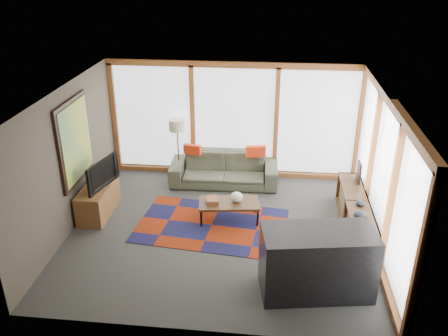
# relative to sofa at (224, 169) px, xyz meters

# --- Properties ---
(ground) EXTENTS (5.50, 5.50, 0.00)m
(ground) POSITION_rel_sofa_xyz_m (0.17, -1.95, -0.34)
(ground) COLOR #30302D
(ground) RESTS_ON ground
(room_envelope) EXTENTS (5.52, 5.02, 2.62)m
(room_envelope) POSITION_rel_sofa_xyz_m (0.66, -1.39, 1.20)
(room_envelope) COLOR #423A2E
(room_envelope) RESTS_ON ground
(rug) EXTENTS (2.90, 2.03, 0.01)m
(rug) POSITION_rel_sofa_xyz_m (-0.04, -1.77, -0.33)
(rug) COLOR maroon
(rug) RESTS_ON ground
(sofa) EXTENTS (2.35, 0.98, 0.68)m
(sofa) POSITION_rel_sofa_xyz_m (0.00, 0.00, 0.00)
(sofa) COLOR #3A3F2E
(sofa) RESTS_ON ground
(pillow_left) EXTENTS (0.39, 0.19, 0.21)m
(pillow_left) POSITION_rel_sofa_xyz_m (-0.68, -0.00, 0.44)
(pillow_left) COLOR red
(pillow_left) RESTS_ON sofa
(pillow_right) EXTENTS (0.43, 0.20, 0.23)m
(pillow_right) POSITION_rel_sofa_xyz_m (0.68, 0.02, 0.45)
(pillow_right) COLOR red
(pillow_right) RESTS_ON sofa
(floor_lamp) EXTENTS (0.35, 0.35, 1.41)m
(floor_lamp) POSITION_rel_sofa_xyz_m (-1.02, 0.11, 0.37)
(floor_lamp) COLOR black
(floor_lamp) RESTS_ON ground
(coffee_table) EXTENTS (1.20, 0.71, 0.38)m
(coffee_table) POSITION_rel_sofa_xyz_m (0.26, -1.52, -0.15)
(coffee_table) COLOR #382213
(coffee_table) RESTS_ON ground
(book_stack) EXTENTS (0.27, 0.32, 0.09)m
(book_stack) POSITION_rel_sofa_xyz_m (-0.05, -1.56, 0.08)
(book_stack) COLOR brown
(book_stack) RESTS_ON coffee_table
(vase) EXTENTS (0.27, 0.27, 0.20)m
(vase) POSITION_rel_sofa_xyz_m (0.40, -1.48, 0.14)
(vase) COLOR silver
(vase) RESTS_ON coffee_table
(bookshelf) EXTENTS (0.43, 2.37, 0.59)m
(bookshelf) POSITION_rel_sofa_xyz_m (2.60, -1.59, -0.04)
(bookshelf) COLOR #382213
(bookshelf) RESTS_ON ground
(bowl_a) EXTENTS (0.25, 0.25, 0.11)m
(bowl_a) POSITION_rel_sofa_xyz_m (2.55, -2.17, 0.31)
(bowl_a) COLOR black
(bowl_a) RESTS_ON bookshelf
(bowl_b) EXTENTS (0.18, 0.18, 0.09)m
(bowl_b) POSITION_rel_sofa_xyz_m (2.62, -1.77, 0.30)
(bowl_b) COLOR black
(bowl_b) RESTS_ON bookshelf
(shelf_picture) EXTENTS (0.04, 0.31, 0.40)m
(shelf_picture) POSITION_rel_sofa_xyz_m (2.72, -0.81, 0.45)
(shelf_picture) COLOR black
(shelf_picture) RESTS_ON bookshelf
(tv_console) EXTENTS (0.49, 1.19, 0.59)m
(tv_console) POSITION_rel_sofa_xyz_m (-2.28, -1.56, -0.04)
(tv_console) COLOR brown
(tv_console) RESTS_ON ground
(television) EXTENTS (0.36, 0.97, 0.56)m
(television) POSITION_rel_sofa_xyz_m (-2.22, -1.54, 0.53)
(television) COLOR black
(television) RESTS_ON tv_console
(bar_counter) EXTENTS (1.74, 1.02, 1.04)m
(bar_counter) POSITION_rel_sofa_xyz_m (1.76, -3.43, 0.18)
(bar_counter) COLOR black
(bar_counter) RESTS_ON ground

